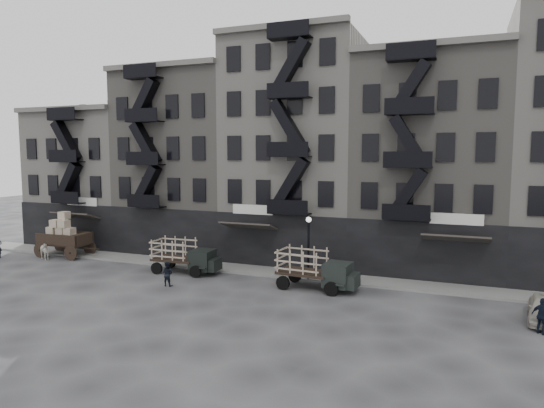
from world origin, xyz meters
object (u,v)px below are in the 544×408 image
at_px(wagon, 63,231).
at_px(stake_truck_east, 315,267).
at_px(stake_truck_west, 184,254).
at_px(horse, 43,251).
at_px(policeman, 542,316).
at_px(pedestrian_mid, 167,274).

xyz_separation_m(wagon, stake_truck_east, (21.89, -1.73, -0.64)).
xyz_separation_m(stake_truck_west, stake_truck_east, (9.73, -0.56, 0.05)).
xyz_separation_m(horse, policeman, (34.49, -3.44, 0.15)).
xyz_separation_m(horse, wagon, (0.57, 1.62, 1.36)).
height_order(stake_truck_west, pedestrian_mid, stake_truck_west).
bearing_deg(policeman, wagon, 28.55).
distance_m(pedestrian_mid, policeman, 20.98).
xyz_separation_m(wagon, pedestrian_mid, (12.94, -4.47, -1.29)).
distance_m(stake_truck_east, pedestrian_mid, 9.38).
distance_m(horse, pedestrian_mid, 13.82).
bearing_deg(stake_truck_east, stake_truck_west, -179.26).
bearing_deg(stake_truck_west, policeman, -13.11).
bearing_deg(horse, policeman, -72.84).
bearing_deg(policeman, pedestrian_mid, 35.42).
relative_size(wagon, policeman, 2.53).
bearing_deg(wagon, stake_truck_west, -7.62).
height_order(horse, stake_truck_east, stake_truck_east).
bearing_deg(stake_truck_east, pedestrian_mid, -158.98).
xyz_separation_m(horse, pedestrian_mid, (13.52, -2.85, 0.07)).
relative_size(stake_truck_east, policeman, 2.97).
relative_size(horse, stake_truck_west, 0.34).
bearing_deg(pedestrian_mid, horse, -14.40).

